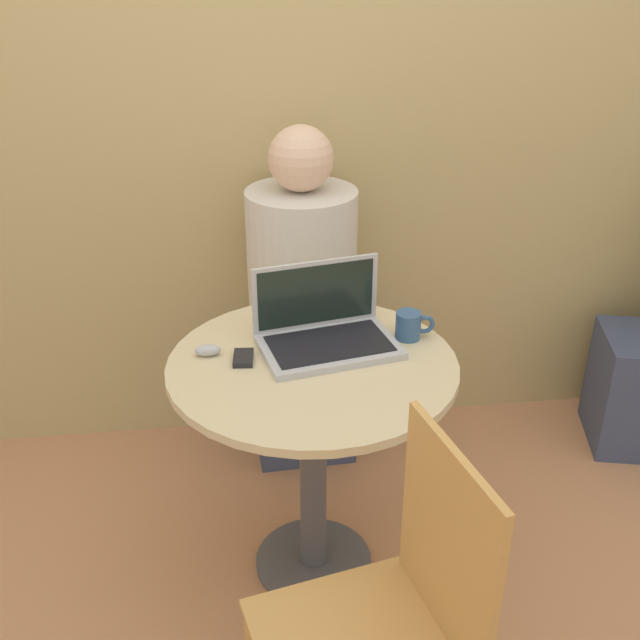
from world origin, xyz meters
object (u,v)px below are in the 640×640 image
(chair_empty, at_px, (388,634))
(person_seated, at_px, (300,322))
(cell_phone, at_px, (243,358))
(laptop, at_px, (325,330))

(chair_empty, height_order, person_seated, person_seated)
(cell_phone, xyz_separation_m, person_seated, (0.22, 0.64, -0.23))
(cell_phone, relative_size, person_seated, 0.07)
(laptop, bearing_deg, person_seated, 91.46)
(laptop, bearing_deg, chair_empty, -87.73)
(cell_phone, distance_m, chair_empty, 0.81)
(cell_phone, xyz_separation_m, chair_empty, (0.26, -0.72, -0.27))
(chair_empty, relative_size, person_seated, 0.73)
(laptop, xyz_separation_m, cell_phone, (-0.23, -0.06, -0.04))
(person_seated, bearing_deg, cell_phone, -108.71)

